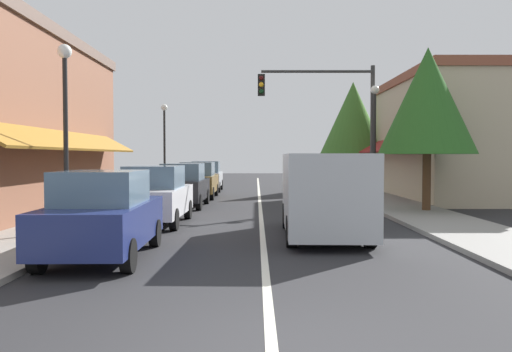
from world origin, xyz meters
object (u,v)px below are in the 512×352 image
parked_car_far_left (196,180)px  tree_right_near (425,101)px  parked_car_nearest_left (101,215)px  parked_car_third_left (181,185)px  street_lamp_left_near (63,108)px  tree_right_far (351,118)px  traffic_signal_mast_arm (331,110)px  street_lamp_right_mid (372,125)px  parked_car_distant_left (204,176)px  parked_car_second_left (153,195)px  van_in_lane (321,192)px  street_lamp_left_far (162,134)px

parked_car_far_left → tree_right_near: 11.76m
parked_car_nearest_left → parked_car_far_left: bearing=88.0°
parked_car_third_left → parked_car_far_left: size_ratio=1.00×
street_lamp_left_near → tree_right_far: 20.87m
traffic_signal_mast_arm → street_lamp_right_mid: bearing=-8.2°
traffic_signal_mast_arm → street_lamp_right_mid: size_ratio=1.18×
parked_car_far_left → parked_car_distant_left: size_ratio=1.00×
parked_car_nearest_left → street_lamp_left_near: (-1.78, 2.86, 2.41)m
parked_car_second_left → van_in_lane: 5.36m
tree_right_near → parked_car_far_left: bearing=142.8°
parked_car_second_left → parked_car_far_left: size_ratio=1.00×
parked_car_distant_left → tree_right_near: 15.39m
parked_car_third_left → traffic_signal_mast_arm: traffic_signal_mast_arm is taller
parked_car_second_left → street_lamp_right_mid: 10.49m
street_lamp_left_near → street_lamp_left_far: size_ratio=0.99×
traffic_signal_mast_arm → parked_car_far_left: bearing=151.0°
parked_car_far_left → tree_right_far: (8.67, 5.58, 3.47)m
parked_car_second_left → tree_right_far: bearing=61.0°
street_lamp_left_far → tree_right_near: 14.92m
parked_car_distant_left → traffic_signal_mast_arm: size_ratio=0.70×
parked_car_third_left → van_in_lane: 9.10m
van_in_lane → parked_car_second_left: bearing=154.6°
parked_car_nearest_left → tree_right_far: (8.87, 20.78, 3.47)m
parked_car_second_left → parked_car_third_left: 5.39m
parked_car_far_left → tree_right_near: (9.03, -6.85, 3.16)m
van_in_lane → tree_right_far: 18.66m
street_lamp_right_mid → tree_right_far: tree_right_far is taller
parked_car_distant_left → parked_car_second_left: bearing=-91.2°
street_lamp_right_mid → street_lamp_left_near: bearing=-138.6°
tree_right_near → street_lamp_left_near: bearing=-153.5°
parked_car_nearest_left → van_in_lane: van_in_lane is taller
parked_car_second_left → parked_car_distant_left: same height
parked_car_far_left → van_in_lane: 13.17m
parked_car_nearest_left → street_lamp_left_far: bearing=94.9°
parked_car_distant_left → traffic_signal_mast_arm: (6.23, -8.56, 3.15)m
street_lamp_right_mid → parked_car_far_left: bearing=155.1°
street_lamp_left_near → street_lamp_right_mid: 13.12m
parked_car_nearest_left → street_lamp_left_far: size_ratio=0.84×
parked_car_far_left → street_lamp_left_far: bearing=125.7°
parked_car_second_left → van_in_lane: van_in_lane is taller
parked_car_far_left → traffic_signal_mast_arm: size_ratio=0.69×
parked_car_nearest_left → tree_right_far: 22.86m
street_lamp_left_far → parked_car_far_left: bearing=-54.2°
parked_car_far_left → street_lamp_left_near: bearing=-99.2°
street_lamp_left_far → tree_right_far: size_ratio=0.76×
street_lamp_left_far → parked_car_second_left: bearing=-81.3°
parked_car_second_left → parked_car_far_left: 9.92m
parked_car_second_left → street_lamp_left_near: (-1.80, -2.42, 2.41)m
van_in_lane → traffic_signal_mast_arm: (1.57, 8.93, 2.88)m
parked_car_second_left → parked_car_distant_left: size_ratio=1.00×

